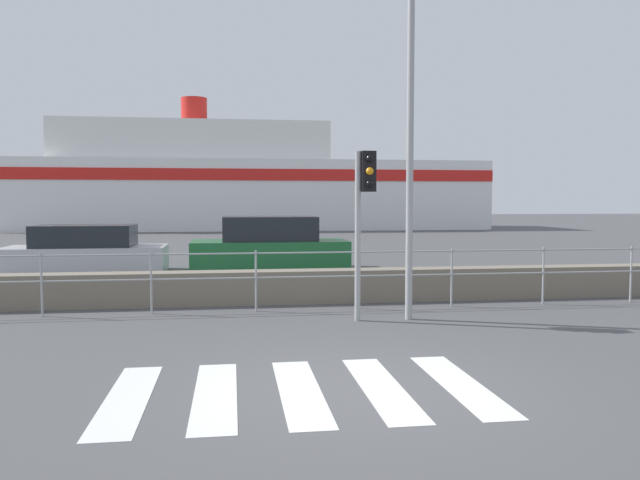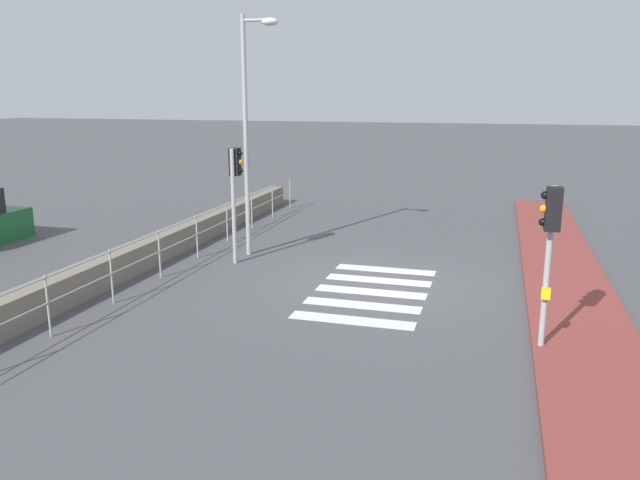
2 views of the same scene
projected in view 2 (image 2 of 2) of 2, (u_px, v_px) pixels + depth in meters
ground_plane at (377, 283)px, 14.06m from camera, size 160.00×160.00×0.00m
sidewalk_brick at (571, 297)px, 12.95m from camera, size 24.00×1.80×0.12m
crosswalk at (371, 292)px, 13.44m from camera, size 4.05×2.40×0.01m
seawall at (148, 252)px, 15.53m from camera, size 18.81×0.55×0.65m
harbor_fence at (179, 238)px, 15.20m from camera, size 16.97×0.04×1.13m
traffic_light_near at (550, 235)px, 9.77m from camera, size 0.34×0.32×2.78m
traffic_light_far at (235, 179)px, 15.37m from camera, size 0.34×0.32×2.88m
streetlamp at (251, 111)px, 15.70m from camera, size 0.32×0.98×6.07m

